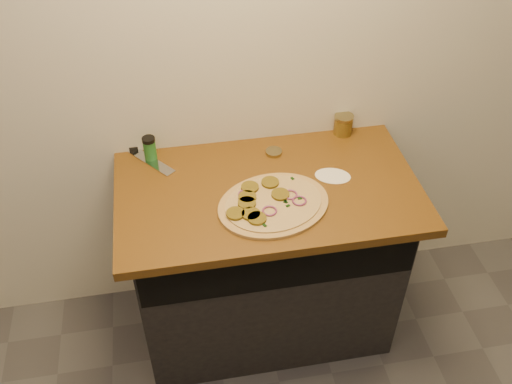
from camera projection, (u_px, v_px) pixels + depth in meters
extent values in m
cube|color=beige|center=(253.00, 44.00, 2.20)|extent=(4.00, 0.02, 2.70)
cube|color=black|center=(265.00, 261.00, 2.58)|extent=(1.10, 0.60, 0.86)
cube|color=brown|center=(268.00, 191.00, 2.26)|extent=(1.20, 0.70, 0.04)
cylinder|color=tan|center=(273.00, 205.00, 2.16)|extent=(0.52, 0.52, 0.01)
cylinder|color=beige|center=(274.00, 203.00, 2.15)|extent=(0.46, 0.46, 0.01)
cylinder|color=brown|center=(251.00, 214.00, 2.10)|extent=(0.07, 0.07, 0.01)
cylinder|color=brown|center=(270.00, 182.00, 2.23)|extent=(0.07, 0.07, 0.01)
cylinder|color=brown|center=(280.00, 194.00, 2.18)|extent=(0.07, 0.07, 0.01)
cylinder|color=brown|center=(247.00, 197.00, 2.17)|extent=(0.07, 0.07, 0.01)
cylinder|color=brown|center=(257.00, 218.00, 2.08)|extent=(0.07, 0.07, 0.01)
cylinder|color=brown|center=(247.00, 203.00, 2.14)|extent=(0.07, 0.07, 0.01)
cylinder|color=brown|center=(250.00, 187.00, 2.21)|extent=(0.07, 0.07, 0.01)
cylinder|color=brown|center=(236.00, 213.00, 2.10)|extent=(0.07, 0.07, 0.01)
torus|color=#792D5D|center=(290.00, 195.00, 2.18)|extent=(0.06, 0.06, 0.01)
torus|color=#792D5D|center=(299.00, 201.00, 2.15)|extent=(0.06, 0.06, 0.01)
torus|color=#792D5D|center=(270.00, 211.00, 2.11)|extent=(0.06, 0.06, 0.01)
torus|color=#792D5D|center=(245.00, 194.00, 2.18)|extent=(0.06, 0.06, 0.01)
cube|color=black|center=(286.00, 202.00, 2.15)|extent=(0.01, 0.02, 0.00)
cube|color=black|center=(245.00, 209.00, 2.12)|extent=(0.01, 0.02, 0.00)
cube|color=black|center=(241.00, 201.00, 2.16)|extent=(0.02, 0.02, 0.00)
cube|color=black|center=(285.00, 201.00, 2.15)|extent=(0.02, 0.02, 0.00)
cube|color=black|center=(300.00, 198.00, 2.17)|extent=(0.02, 0.01, 0.00)
cube|color=black|center=(274.00, 185.00, 2.22)|extent=(0.02, 0.02, 0.00)
cube|color=black|center=(265.00, 225.00, 2.06)|extent=(0.02, 0.02, 0.00)
cube|color=black|center=(251.00, 198.00, 2.17)|extent=(0.02, 0.02, 0.00)
cube|color=black|center=(288.00, 206.00, 2.14)|extent=(0.02, 0.02, 0.00)
cube|color=black|center=(292.00, 178.00, 2.26)|extent=(0.02, 0.02, 0.00)
cube|color=black|center=(286.00, 198.00, 2.17)|extent=(0.02, 0.01, 0.00)
cube|color=#B7BAC1|center=(152.00, 162.00, 2.37)|extent=(0.19, 0.22, 0.01)
cube|color=black|center=(125.00, 144.00, 2.44)|extent=(0.10, 0.12, 0.02)
cylinder|color=#918454|center=(274.00, 152.00, 2.41)|extent=(0.09, 0.09, 0.01)
cylinder|color=#9F2A0F|center=(343.00, 126.00, 2.50)|extent=(0.08, 0.08, 0.08)
cylinder|color=#918454|center=(344.00, 117.00, 2.47)|extent=(0.08, 0.08, 0.01)
cylinder|color=#216926|center=(150.00, 150.00, 2.35)|extent=(0.05, 0.05, 0.09)
cylinder|color=black|center=(148.00, 140.00, 2.32)|extent=(0.05, 0.05, 0.02)
cylinder|color=white|center=(333.00, 176.00, 2.30)|extent=(0.18, 0.18, 0.00)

